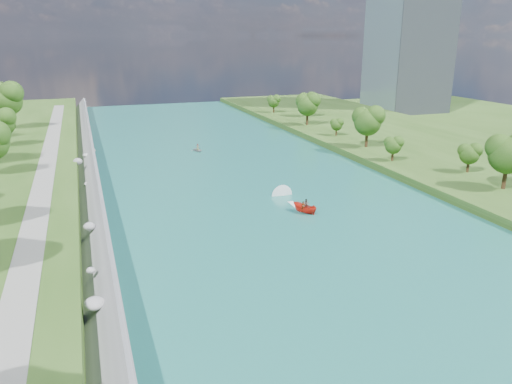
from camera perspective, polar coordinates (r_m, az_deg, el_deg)
name	(u,v)px	position (r m, az deg, el deg)	size (l,w,h in m)	color
ground	(300,235)	(66.82, 5.00, -4.92)	(260.00, 260.00, 0.00)	#2D5119
river_water	(251,192)	(84.32, -0.54, -0.02)	(55.00, 240.00, 0.10)	#1A6560
berm_east	(485,164)	(109.91, 24.74, 2.88)	(44.00, 240.00, 1.50)	#2D5119
riprap_bank	(90,200)	(78.95, -18.40, -0.84)	(4.50, 236.00, 4.51)	slate
riverside_path	(41,191)	(79.53, -23.31, 0.07)	(3.00, 200.00, 0.10)	gray
office_tower	(410,21)	(186.04, 17.21, 18.13)	(22.00, 22.00, 60.00)	gray
trees_east	(396,132)	(108.12, 15.70, 6.61)	(12.71, 142.13, 10.86)	#1C4813
motorboat	(300,205)	(76.02, 5.07, -1.51)	(3.60, 18.91, 1.93)	red
raft	(198,150)	(115.16, -6.67, 4.84)	(2.95, 3.59, 1.68)	#979B9F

